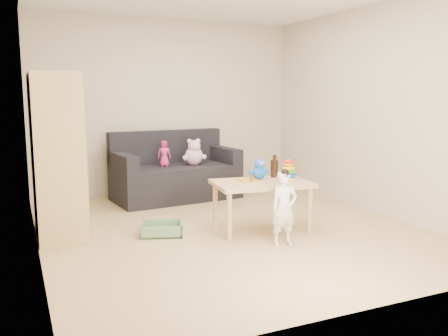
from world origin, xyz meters
name	(u,v)px	position (x,y,z in m)	size (l,w,h in m)	color
room	(229,112)	(0.00, 0.00, 1.30)	(4.50, 4.50, 4.50)	tan
wardrobe	(57,156)	(-1.75, 0.52, 0.86)	(0.48, 0.95, 1.71)	#E8C27F
sofa	(176,182)	(-0.05, 1.71, 0.24)	(1.74, 0.87, 0.49)	black
play_table	(261,206)	(0.30, -0.21, 0.27)	(1.04, 0.66, 0.55)	tan
storage_bin	(162,229)	(-0.76, 0.07, 0.07)	(0.44, 0.33, 0.13)	gray
toddler	(284,209)	(0.25, -0.76, 0.36)	(0.27, 0.18, 0.73)	white
pink_bear	(194,154)	(0.20, 1.65, 0.65)	(0.28, 0.24, 0.32)	#F1B1BD
doll	(164,154)	(-0.24, 1.67, 0.67)	(0.18, 0.12, 0.36)	#DA2979
ring_stacker	(288,171)	(0.65, -0.18, 0.63)	(0.19, 0.19, 0.22)	yellow
brown_bottle	(275,168)	(0.57, -0.02, 0.66)	(0.09, 0.09, 0.26)	black
blue_plush	(259,169)	(0.35, -0.05, 0.67)	(0.20, 0.15, 0.24)	blue
wooden_figure	(252,178)	(0.18, -0.20, 0.60)	(0.04, 0.03, 0.10)	brown
yellow_book	(248,180)	(0.18, -0.10, 0.56)	(0.20, 0.20, 0.01)	#C88D15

